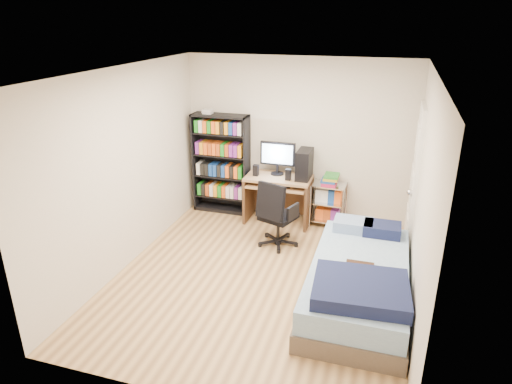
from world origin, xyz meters
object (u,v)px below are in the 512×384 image
(computer_desk, at_px, (286,181))
(office_chair, at_px, (277,225))
(media_shelf, at_px, (221,163))
(bed, at_px, (359,282))

(computer_desk, relative_size, office_chair, 1.30)
(media_shelf, relative_size, bed, 0.77)
(media_shelf, distance_m, bed, 3.17)
(computer_desk, xyz_separation_m, office_chair, (0.08, -0.82, -0.37))
(bed, bearing_deg, media_shelf, 140.12)
(media_shelf, relative_size, office_chair, 1.73)
(bed, bearing_deg, office_chair, 139.03)
(computer_desk, height_order, office_chair, computer_desk)
(computer_desk, height_order, bed, computer_desk)
(media_shelf, xyz_separation_m, bed, (2.40, -2.00, -0.55))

